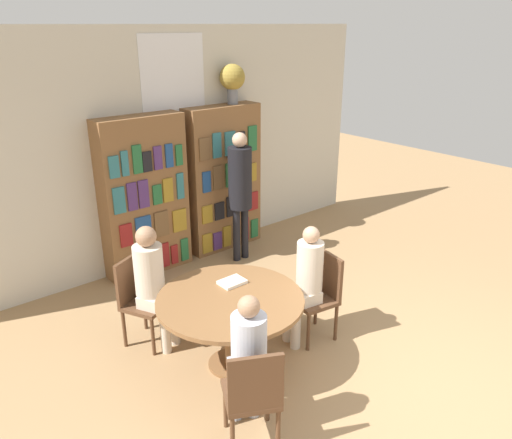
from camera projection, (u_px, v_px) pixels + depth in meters
The scene contains 14 objects.
ground_plane at pixel (424, 399), 4.28m from camera, with size 16.00×16.00×0.00m, color #9E7A51.
wall_back at pixel (176, 147), 6.49m from camera, with size 6.40×0.07×3.00m.
bookshelf_left at pixel (144, 197), 6.18m from camera, with size 1.09×0.34×2.00m.
bookshelf_right at pixel (223, 179), 6.90m from camera, with size 1.09×0.34×2.00m.
flower_vase at pixel (232, 79), 6.53m from camera, with size 0.34×0.34×0.52m.
reading_table at pixel (230, 308), 4.49m from camera, with size 1.33×1.33×0.72m.
chair_near_camera at pixel (253, 394), 3.62m from camera, with size 0.54×0.54×0.90m.
chair_left_side at pixel (140, 296), 4.91m from camera, with size 0.53×0.53×0.90m.
chair_far_side at pixel (320, 291), 5.00m from camera, with size 0.46×0.46×0.90m.
seated_reader_left at pixel (153, 279), 4.76m from camera, with size 0.39×0.42×1.27m.
seated_reader_right at pixel (306, 279), 4.84m from camera, with size 0.39×0.31×1.23m.
seated_reader_back at pixel (248, 356), 3.71m from camera, with size 0.38×0.41×1.23m.
librarian_standing at pixel (240, 184), 6.46m from camera, with size 0.31×0.58×1.74m.
open_book_on_table at pixel (232, 282), 4.69m from camera, with size 0.24×0.18×0.03m.
Camera 1 is at (-3.30, -1.69, 3.01)m, focal length 35.00 mm.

